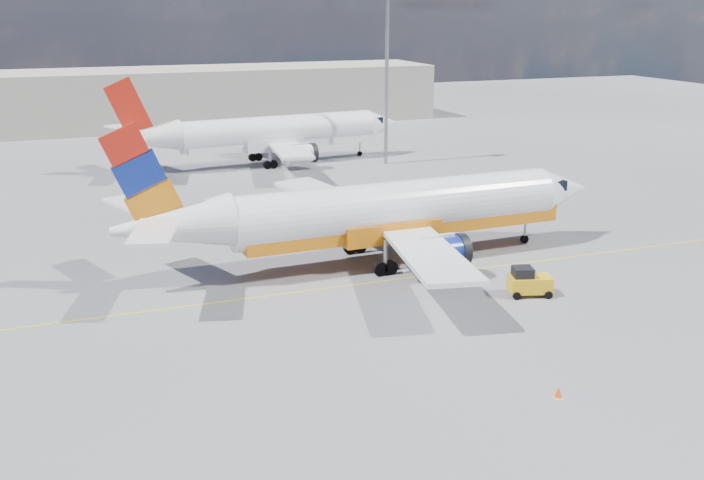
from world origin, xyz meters
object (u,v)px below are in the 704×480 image
object	(u,v)px
gse_tug	(529,282)
traffic_cone	(558,392)
second_jet	(270,134)
main_jet	(383,212)

from	to	relation	value
gse_tug	traffic_cone	bearing A→B (deg)	-100.39
second_jet	gse_tug	distance (m)	44.86
traffic_cone	gse_tug	bearing A→B (deg)	63.24
second_jet	traffic_cone	xyz separation A→B (m)	(-1.73, -56.11, -3.06)
main_jet	second_jet	world-z (taller)	main_jet
traffic_cone	main_jet	bearing A→B (deg)	89.76
second_jet	traffic_cone	bearing A→B (deg)	-97.45
main_jet	gse_tug	size ratio (longest dim) A/B	12.46
second_jet	traffic_cone	distance (m)	56.22
gse_tug	traffic_cone	xyz separation A→B (m)	(-5.80, -11.50, -0.57)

